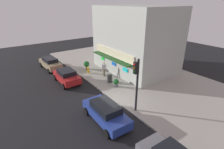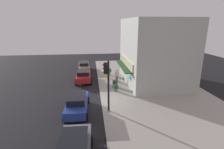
# 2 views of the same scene
# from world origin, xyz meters

# --- Properties ---
(ground_plane) EXTENTS (59.62, 59.62, 0.00)m
(ground_plane) POSITION_xyz_m (0.00, 0.00, 0.00)
(ground_plane) COLOR black
(sidewalk) EXTENTS (39.75, 12.29, 0.13)m
(sidewalk) POSITION_xyz_m (0.00, 6.14, 0.07)
(sidewalk) COLOR #A39E93
(sidewalk) RESTS_ON ground_plane
(corner_building) EXTENTS (9.91, 7.99, 8.14)m
(corner_building) POSITION_xyz_m (-5.53, 7.20, 4.20)
(corner_building) COLOR #ADB2A8
(corner_building) RESTS_ON sidewalk
(traffic_light) EXTENTS (0.32, 0.58, 4.60)m
(traffic_light) POSITION_xyz_m (1.94, 0.44, 3.09)
(traffic_light) COLOR black
(traffic_light) RESTS_ON sidewalk
(fire_hydrant) EXTENTS (0.49, 0.25, 0.82)m
(fire_hydrant) POSITION_xyz_m (-7.81, 1.24, 0.53)
(fire_hydrant) COLOR gold
(fire_hydrant) RESTS_ON sidewalk
(trash_can) EXTENTS (0.59, 0.59, 0.89)m
(trash_can) POSITION_xyz_m (-3.94, 1.93, 0.57)
(trash_can) COLOR #2D2D2D
(trash_can) RESTS_ON sidewalk
(pedestrian) EXTENTS (0.51, 0.47, 1.74)m
(pedestrian) POSITION_xyz_m (-5.88, 2.44, 1.09)
(pedestrian) COLOR brown
(pedestrian) RESTS_ON sidewalk
(potted_plant_by_doorway) EXTENTS (0.60, 0.60, 0.88)m
(potted_plant_by_doorway) POSITION_xyz_m (-2.62, 1.85, 0.61)
(potted_plant_by_doorway) COLOR #59595B
(potted_plant_by_doorway) RESTS_ON sidewalk
(potted_plant_by_window) EXTENTS (0.80, 0.80, 1.12)m
(potted_plant_by_window) POSITION_xyz_m (-9.21, 1.73, 0.80)
(potted_plant_by_window) COLOR gray
(potted_plant_by_window) RESTS_ON sidewalk
(parked_car_red) EXTENTS (4.04, 2.11, 1.54)m
(parked_car_red) POSITION_xyz_m (-7.00, -1.98, 0.80)
(parked_car_red) COLOR #AD1E1E
(parked_car_red) RESTS_ON ground_plane
(parked_car_blue) EXTENTS (4.64, 2.13, 1.57)m
(parked_car_blue) POSITION_xyz_m (1.52, -2.23, 0.81)
(parked_car_blue) COLOR navy
(parked_car_blue) RESTS_ON ground_plane
(parked_car_tan) EXTENTS (4.53, 2.13, 1.56)m
(parked_car_tan) POSITION_xyz_m (-12.60, -2.11, 0.81)
(parked_car_tan) COLOR #9E8966
(parked_car_tan) RESTS_ON ground_plane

